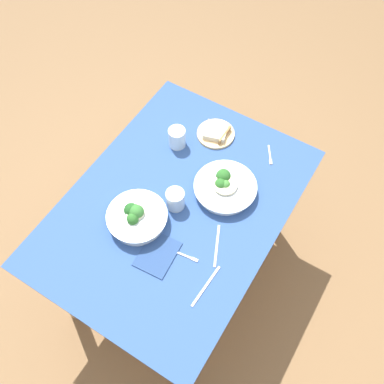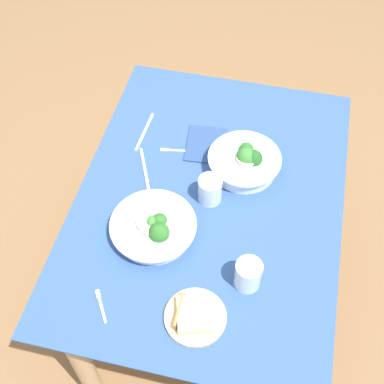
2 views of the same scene
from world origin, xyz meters
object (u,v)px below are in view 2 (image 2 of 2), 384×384
(water_glass_side, at_px, (209,190))
(water_glass_center, at_px, (248,274))
(broccoli_bowl_near, at_px, (154,228))
(napkin_folded_upper, at_px, (206,144))
(table_knife_left, at_px, (145,132))
(bread_side_plate, at_px, (195,316))
(table_knife_right, at_px, (145,169))
(fork_by_far_bowl, at_px, (174,150))
(fork_by_near_bowl, at_px, (101,305))
(broccoli_bowl_far, at_px, (245,161))

(water_glass_side, bearing_deg, water_glass_center, 32.12)
(broccoli_bowl_near, distance_m, napkin_folded_upper, 0.42)
(table_knife_left, distance_m, napkin_folded_upper, 0.24)
(bread_side_plate, bearing_deg, water_glass_side, -173.30)
(table_knife_left, distance_m, table_knife_right, 0.18)
(fork_by_far_bowl, xyz_separation_m, table_knife_right, (0.10, -0.08, -0.00))
(fork_by_near_bowl, bearing_deg, table_knife_left, -26.75)
(broccoli_bowl_far, relative_size, water_glass_center, 2.55)
(water_glass_center, xyz_separation_m, fork_by_far_bowl, (-0.46, -0.34, -0.05))
(table_knife_left, xyz_separation_m, napkin_folded_upper, (0.01, 0.24, 0.00))
(bread_side_plate, relative_size, water_glass_center, 1.81)
(broccoli_bowl_far, height_order, fork_by_near_bowl, broccoli_bowl_far)
(bread_side_plate, xyz_separation_m, water_glass_side, (-0.43, -0.05, 0.03))
(broccoli_bowl_far, bearing_deg, water_glass_center, 10.48)
(fork_by_near_bowl, xyz_separation_m, table_knife_left, (-0.69, -0.07, -0.00))
(bread_side_plate, relative_size, napkin_folded_upper, 1.03)
(fork_by_far_bowl, bearing_deg, table_knife_left, -35.26)
(fork_by_far_bowl, bearing_deg, bread_side_plate, 101.51)
(napkin_folded_upper, bearing_deg, broccoli_bowl_near, -11.21)
(broccoli_bowl_far, relative_size, water_glass_side, 2.67)
(napkin_folded_upper, bearing_deg, table_knife_left, -92.95)
(fork_by_far_bowl, bearing_deg, fork_by_near_bowl, 76.51)
(fork_by_far_bowl, xyz_separation_m, fork_by_near_bowl, (0.63, -0.06, 0.00))
(bread_side_plate, bearing_deg, broccoli_bowl_near, -143.22)
(bread_side_plate, distance_m, water_glass_center, 0.20)
(broccoli_bowl_near, bearing_deg, napkin_folded_upper, 168.79)
(water_glass_center, height_order, fork_by_near_bowl, water_glass_center)
(fork_by_far_bowl, bearing_deg, broccoli_bowl_far, 166.23)
(water_glass_center, bearing_deg, fork_by_near_bowl, -67.39)
(broccoli_bowl_near, bearing_deg, table_knife_left, -159.77)
(water_glass_center, bearing_deg, bread_side_plate, -41.20)
(bread_side_plate, height_order, water_glass_side, water_glass_side)
(broccoli_bowl_near, distance_m, fork_by_near_bowl, 0.29)
(broccoli_bowl_far, height_order, water_glass_side, broccoli_bowl_far)
(water_glass_side, bearing_deg, fork_by_near_bowl, -26.61)
(table_knife_right, bearing_deg, broccoli_bowl_far, -101.37)
(water_glass_center, bearing_deg, napkin_folded_upper, -155.45)
(broccoli_bowl_near, distance_m, water_glass_center, 0.33)
(broccoli_bowl_near, distance_m, table_knife_left, 0.45)
(fork_by_far_bowl, distance_m, napkin_folded_upper, 0.12)
(water_glass_side, bearing_deg, broccoli_bowl_far, 147.77)
(broccoli_bowl_far, relative_size, bread_side_plate, 1.41)
(bread_side_plate, relative_size, water_glass_side, 1.90)
(water_glass_center, relative_size, table_knife_left, 0.51)
(fork_by_near_bowl, bearing_deg, bread_side_plate, -117.69)
(water_glass_center, xyz_separation_m, table_knife_right, (-0.36, -0.42, -0.05))
(water_glass_side, relative_size, fork_by_near_bowl, 0.96)
(fork_by_far_bowl, xyz_separation_m, table_knife_left, (-0.07, -0.13, -0.00))
(broccoli_bowl_near, height_order, fork_by_near_bowl, broccoli_bowl_near)
(water_glass_side, bearing_deg, napkin_folded_upper, -165.95)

